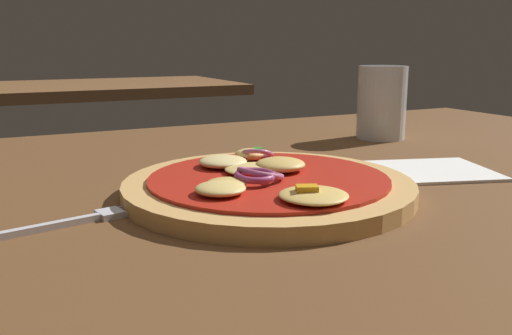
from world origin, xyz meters
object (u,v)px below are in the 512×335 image
(napkin, at_px, (421,171))
(pizza, at_px, (265,184))
(fork, at_px, (50,226))
(beer_glass, at_px, (382,105))

(napkin, bearing_deg, pizza, -179.01)
(fork, xyz_separation_m, beer_glass, (0.46, 0.20, 0.04))
(pizza, height_order, napkin, pizza)
(pizza, height_order, fork, pizza)
(beer_glass, xyz_separation_m, napkin, (-0.10, -0.18, -0.05))
(pizza, relative_size, fork, 1.34)
(pizza, relative_size, napkin, 1.53)
(pizza, xyz_separation_m, beer_glass, (0.28, 0.19, 0.04))
(pizza, distance_m, beer_glass, 0.34)
(napkin, bearing_deg, beer_glass, 62.67)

